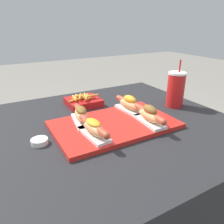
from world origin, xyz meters
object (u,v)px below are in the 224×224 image
at_px(hot_dog_1, 150,115).
at_px(hot_dog_2, 81,115).
at_px(hot_dog_3, 130,104).
at_px(fries_basket, 83,101).
at_px(hot_dog_0, 93,128).
at_px(drink_cup, 176,90).
at_px(serving_tray, 114,124).
at_px(sauce_bowl, 39,141).

height_order(hot_dog_1, hot_dog_2, hot_dog_1).
relative_size(hot_dog_3, fries_basket, 1.20).
distance_m(hot_dog_0, fries_basket, 0.38).
xyz_separation_m(hot_dog_0, drink_cup, (0.51, 0.12, 0.04)).
height_order(serving_tray, hot_dog_2, hot_dog_2).
distance_m(hot_dog_0, sauce_bowl, 0.20).
bearing_deg(serving_tray, sauce_bowl, 178.42).
bearing_deg(sauce_bowl, hot_dog_0, -21.54).
distance_m(serving_tray, hot_dog_2, 0.14).
bearing_deg(hot_dog_0, serving_tray, 26.97).
height_order(hot_dog_0, hot_dog_3, hot_dog_3).
height_order(serving_tray, sauce_bowl, sauce_bowl).
bearing_deg(drink_cup, hot_dog_0, -167.15).
relative_size(hot_dog_0, fries_basket, 1.20).
relative_size(hot_dog_2, sauce_bowl, 3.33).
bearing_deg(fries_basket, hot_dog_2, -113.74).
bearing_deg(hot_dog_3, fries_basket, 122.21).
height_order(drink_cup, fries_basket, drink_cup).
bearing_deg(hot_dog_0, hot_dog_1, -2.66).
relative_size(hot_dog_0, drink_cup, 0.86).
relative_size(drink_cup, fries_basket, 1.40).
bearing_deg(drink_cup, hot_dog_2, 178.71).
relative_size(hot_dog_0, hot_dog_2, 1.01).
distance_m(hot_dog_2, sauce_bowl, 0.20).
xyz_separation_m(sauce_bowl, fries_basket, (0.29, 0.29, 0.01)).
xyz_separation_m(hot_dog_0, hot_dog_3, (0.25, 0.14, 0.00)).
bearing_deg(serving_tray, hot_dog_1, -31.03).
relative_size(serving_tray, hot_dog_2, 2.49).
bearing_deg(serving_tray, drink_cup, 7.90).
relative_size(serving_tray, fries_basket, 2.97).
xyz_separation_m(hot_dog_2, hot_dog_3, (0.24, 0.01, 0.00)).
bearing_deg(hot_dog_0, drink_cup, 12.85).
relative_size(hot_dog_1, sauce_bowl, 3.37).
height_order(serving_tray, drink_cup, drink_cup).
xyz_separation_m(hot_dog_0, fries_basket, (0.11, 0.36, -0.03)).
height_order(sauce_bowl, fries_basket, fries_basket).
height_order(hot_dog_1, sauce_bowl, hot_dog_1).
relative_size(hot_dog_1, fries_basket, 1.20).
xyz_separation_m(hot_dog_1, sauce_bowl, (-0.43, 0.08, -0.04)).
relative_size(hot_dog_2, drink_cup, 0.85).
bearing_deg(drink_cup, fries_basket, 148.98).
distance_m(hot_dog_2, fries_basket, 0.26).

